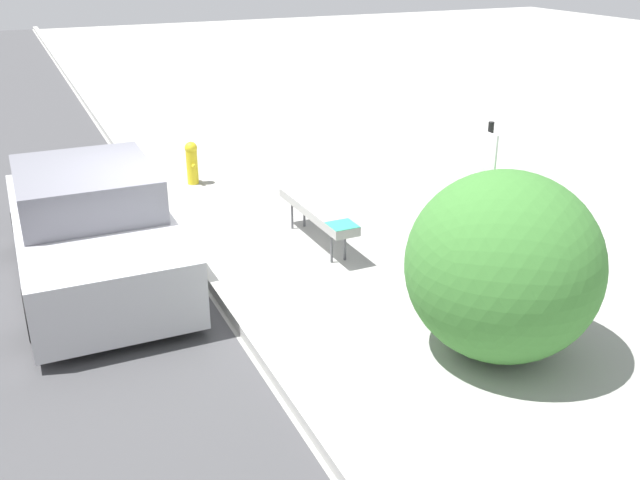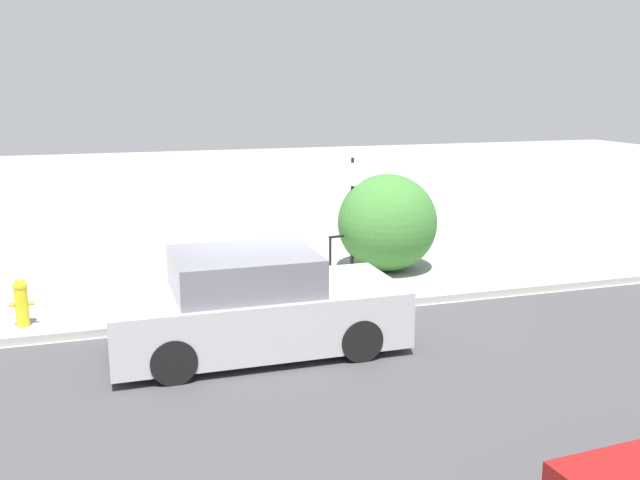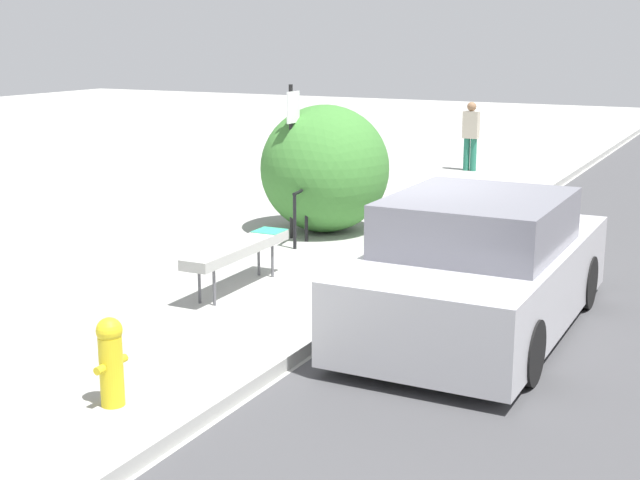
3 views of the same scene
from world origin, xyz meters
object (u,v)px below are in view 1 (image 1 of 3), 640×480
Objects in this scene: parked_car_near at (92,230)px; bench at (317,211)px; fire_hydrant at (192,162)px; bike_rack at (435,272)px; sign_post at (483,205)px.

bench is at bearing 87.09° from parked_car_near.
fire_hydrant reaches higher than bench.
bench is 3.53m from fire_hydrant.
parked_car_near reaches higher than fire_hydrant.
parked_car_near is (3.25, -2.13, 0.25)m from fire_hydrant.
bike_rack is 5.94m from fire_hydrant.
bike_rack is at bearing 9.17° from bench.
sign_post is 6.42m from fire_hydrant.
bench is at bearing -169.89° from bike_rack.
parked_car_near is (-2.87, -3.79, -0.73)m from sign_post.
sign_post is at bearing 14.50° from bench.
bike_rack is 1.00m from sign_post.
bike_rack is at bearing -136.21° from sign_post.
sign_post is 4.81m from parked_car_near.
parked_car_near is at bearing -33.16° from fire_hydrant.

